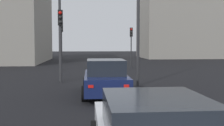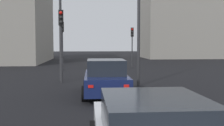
{
  "view_description": "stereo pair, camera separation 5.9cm",
  "coord_description": "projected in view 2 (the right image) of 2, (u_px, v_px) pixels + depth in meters",
  "views": [
    {
      "loc": [
        -4.1,
        0.95,
        2.35
      ],
      "look_at": [
        6.69,
        -0.03,
        1.6
      ],
      "focal_mm": 45.19,
      "sensor_mm": 36.0,
      "label": 1
    },
    {
      "loc": [
        -4.1,
        0.89,
        2.35
      ],
      "look_at": [
        6.69,
        -0.03,
        1.6
      ],
      "focal_mm": 45.19,
      "sensor_mm": 36.0,
      "label": 2
    }
  ],
  "objects": [
    {
      "name": "traffic_light_near_left",
      "position": [
        62.0,
        35.0,
        24.74
      ],
      "size": [
        0.32,
        0.28,
        4.25
      ],
      "rotation": [
        0.0,
        0.0,
        3.15
      ],
      "color": "#2D2D30",
      "rests_on": "ground_plane"
    },
    {
      "name": "traffic_light_near_right",
      "position": [
        61.0,
        31.0,
        16.53
      ],
      "size": [
        0.32,
        0.29,
        4.3
      ],
      "rotation": [
        0.0,
        0.0,
        3.17
      ],
      "color": "#2D2D30",
      "rests_on": "ground_plane"
    },
    {
      "name": "building_facade_center",
      "position": [
        16.0,
        12.0,
        35.86
      ],
      "size": [
        15.09,
        7.47,
        12.6
      ],
      "primitive_type": "cube",
      "color": "gray",
      "rests_on": "ground_plane"
    },
    {
      "name": "building_facade_left",
      "position": [
        178.0,
        21.0,
        46.5
      ],
      "size": [
        10.62,
        11.68,
        11.96
      ],
      "primitive_type": "cube",
      "color": "gray",
      "rests_on": "ground_plane"
    },
    {
      "name": "traffic_light_far_left",
      "position": [
        132.0,
        39.0,
        28.06
      ],
      "size": [
        0.32,
        0.3,
        3.92
      ],
      "rotation": [
        0.0,
        0.0,
        3.05
      ],
      "color": "#2D2D30",
      "rests_on": "ground_plane"
    },
    {
      "name": "car_navy_lead",
      "position": [
        106.0,
        78.0,
        12.76
      ],
      "size": [
        4.51,
        2.13,
        1.63
      ],
      "rotation": [
        0.0,
        0.0,
        -0.01
      ],
      "color": "#141E4C",
      "rests_on": "ground_plane"
    },
    {
      "name": "street_lamp_kerbside",
      "position": [
        60.0,
        14.0,
        17.41
      ],
      "size": [
        0.56,
        0.36,
        7.09
      ],
      "color": "#2D2D30",
      "rests_on": "ground_plane"
    }
  ]
}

